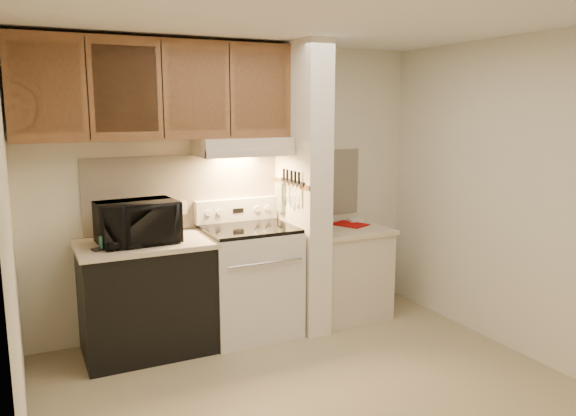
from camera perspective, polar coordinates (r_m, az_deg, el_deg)
floor at (r=4.12m, az=2.50°, el=-18.07°), size 3.60×3.60×0.00m
ceiling at (r=3.67m, az=2.82°, el=18.78°), size 3.60×3.60×0.00m
wall_back at (r=5.05m, az=-5.53°, el=2.16°), size 3.60×2.50×0.02m
wall_left at (r=3.26m, az=-26.38°, el=-3.30°), size 0.02×3.00×2.50m
wall_right at (r=4.81m, az=21.82°, el=1.08°), size 0.02×3.00×2.50m
backsplash at (r=5.04m, az=-5.47°, el=1.98°), size 2.60×0.02×0.63m
range_body at (r=4.91m, az=-3.94°, el=-7.52°), size 0.76×0.65×0.92m
oven_window at (r=4.62m, az=-2.46°, el=-8.13°), size 0.50×0.01×0.30m
oven_handle at (r=4.52m, az=-2.28°, el=-5.62°), size 0.65×0.02×0.02m
cooktop at (r=4.79m, az=-4.01°, el=-2.09°), size 0.74×0.64×0.03m
range_backguard at (r=5.02m, az=-5.25°, el=-0.18°), size 0.76×0.08×0.20m
range_display at (r=4.99m, az=-5.08°, el=-0.26°), size 0.10×0.01×0.04m
range_knob_left_outer at (r=4.89m, az=-8.13°, el=-0.53°), size 0.05×0.02×0.05m
range_knob_left_inner at (r=4.92m, az=-7.02°, el=-0.43°), size 0.05×0.02×0.05m
range_knob_right_inner at (r=5.05m, az=-3.16°, el=-0.11°), size 0.05×0.02×0.05m
range_knob_right_outer at (r=5.09m, az=-2.12°, el=-0.02°), size 0.05×0.02×0.05m
dishwasher_front at (r=4.69m, az=-14.13°, el=-9.00°), size 1.00×0.63×0.87m
left_countertop at (r=4.56m, az=-14.38°, el=-3.59°), size 1.04×0.67×0.04m
spoon_rest at (r=4.41m, az=-17.91°, el=-3.87°), size 0.23×0.13×0.02m
teal_jar at (r=4.40m, az=-18.04°, el=-3.32°), size 0.12×0.12×0.10m
outlet at (r=4.90m, az=-10.65°, el=0.02°), size 0.08×0.01×0.12m
microwave at (r=4.49m, az=-15.05°, el=-1.42°), size 0.63×0.46×0.33m
partition_pillar at (r=4.94m, az=1.46°, el=2.02°), size 0.22×0.70×2.50m
pillar_trim at (r=4.88m, az=0.26°, el=2.52°), size 0.01×0.70×0.04m
knife_strip at (r=4.83m, az=0.45°, el=2.68°), size 0.02×0.42×0.04m
knife_blade_a at (r=4.71m, az=1.11°, el=1.26°), size 0.01×0.03×0.16m
knife_handle_a at (r=4.69m, az=1.12°, el=3.07°), size 0.02×0.02×0.10m
knife_blade_b at (r=4.77m, az=0.74°, el=1.25°), size 0.01×0.04×0.18m
knife_handle_b at (r=4.75m, az=0.74°, el=3.16°), size 0.02×0.02×0.10m
knife_blade_c at (r=4.84m, az=0.34°, el=1.26°), size 0.01×0.04×0.20m
knife_handle_c at (r=4.81m, az=0.38°, el=3.25°), size 0.02×0.02×0.10m
knife_blade_d at (r=4.91m, az=-0.11°, el=1.63°), size 0.01×0.04×0.16m
knife_handle_d at (r=4.88m, az=-0.06°, el=3.36°), size 0.02×0.02×0.10m
knife_blade_e at (r=4.98m, az=-0.50°, el=1.64°), size 0.01×0.04×0.18m
knife_handle_e at (r=4.95m, az=-0.42°, el=3.44°), size 0.02×0.02×0.10m
oven_mitt at (r=5.04m, az=-0.76°, el=1.12°), size 0.03×0.11×0.26m
right_cab_base at (r=5.34m, az=5.84°, el=-6.68°), size 0.70×0.60×0.81m
right_countertop at (r=5.24m, az=5.92°, el=-2.23°), size 0.74×0.64×0.04m
red_folder at (r=5.36m, az=6.27°, el=-1.66°), size 0.34×0.38×0.01m
white_box at (r=5.49m, az=6.89°, el=-1.26°), size 0.15×0.11×0.04m
range_hood at (r=4.80m, az=-4.68°, el=6.27°), size 0.78×0.44×0.15m
hood_lip at (r=4.61m, az=-3.71°, el=5.56°), size 0.78×0.04×0.06m
upper_cabinets at (r=4.63m, az=-13.11°, el=11.59°), size 2.18×0.33×0.77m
cab_door_a at (r=4.36m, az=-23.34°, el=11.14°), size 0.46×0.01×0.63m
cab_gap_a at (r=4.38m, az=-19.71°, el=11.36°), size 0.01×0.01×0.73m
cab_door_b at (r=4.42m, az=-16.14°, el=11.54°), size 0.46×0.01×0.63m
cab_gap_b at (r=4.48m, az=-12.63°, el=11.67°), size 0.01×0.01×0.73m
cab_door_c at (r=4.55m, az=-9.23°, el=11.75°), size 0.46×0.01×0.63m
cab_gap_c at (r=4.64m, az=-5.93°, el=11.79°), size 0.01×0.01×0.73m
cab_door_d at (r=4.74m, az=-2.77°, el=11.80°), size 0.46×0.01×0.63m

